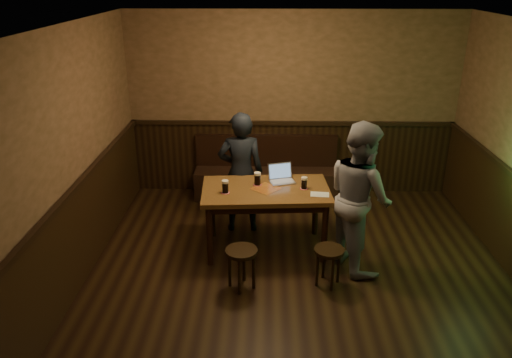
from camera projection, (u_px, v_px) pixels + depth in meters
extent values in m
cube|color=black|center=(301.00, 301.00, 5.39)|extent=(5.00, 6.00, 0.02)
cube|color=beige|center=(312.00, 31.00, 4.31)|extent=(5.00, 6.00, 0.02)
cube|color=#8E6448|center=(292.00, 105.00, 7.63)|extent=(5.00, 0.02, 2.80)
cube|color=#8E6448|center=(51.00, 179.00, 4.90)|extent=(0.02, 6.00, 2.80)
cube|color=black|center=(291.00, 158.00, 7.92)|extent=(4.98, 0.04, 1.10)
cube|color=black|center=(66.00, 254.00, 5.23)|extent=(0.04, 5.98, 1.10)
cube|color=black|center=(292.00, 123.00, 7.67)|extent=(4.98, 0.06, 0.06)
cube|color=black|center=(61.00, 204.00, 5.00)|extent=(0.06, 5.98, 0.06)
cube|color=black|center=(266.00, 183.00, 7.81)|extent=(2.20, 0.50, 0.45)
cube|color=black|center=(266.00, 150.00, 7.81)|extent=(2.20, 0.10, 0.50)
cube|color=brown|center=(266.00, 191.00, 6.11)|extent=(1.61, 0.99, 0.06)
cube|color=black|center=(266.00, 197.00, 6.14)|extent=(1.47, 0.84, 0.09)
cube|color=maroon|center=(266.00, 188.00, 6.10)|extent=(0.41, 0.41, 0.00)
cylinder|color=black|center=(209.00, 236.00, 5.92)|extent=(0.08, 0.08, 0.78)
cylinder|color=black|center=(212.00, 209.00, 6.57)|extent=(0.08, 0.08, 0.78)
cylinder|color=black|center=(325.00, 233.00, 5.97)|extent=(0.08, 0.08, 0.78)
cylinder|color=black|center=(316.00, 208.00, 6.62)|extent=(0.08, 0.08, 0.78)
cylinder|color=black|center=(241.00, 251.00, 5.45)|extent=(0.40, 0.40, 0.04)
cylinder|color=black|center=(254.00, 270.00, 5.51)|extent=(0.04, 0.04, 0.46)
cylinder|color=black|center=(244.00, 263.00, 5.66)|extent=(0.04, 0.04, 0.46)
cylinder|color=black|center=(230.00, 268.00, 5.55)|extent=(0.04, 0.04, 0.46)
cylinder|color=black|center=(239.00, 276.00, 5.41)|extent=(0.04, 0.04, 0.46)
cylinder|color=black|center=(329.00, 250.00, 5.51)|extent=(0.42, 0.42, 0.04)
cylinder|color=black|center=(339.00, 266.00, 5.62)|extent=(0.04, 0.04, 0.44)
cylinder|color=black|center=(324.00, 261.00, 5.71)|extent=(0.04, 0.04, 0.44)
cylinder|color=black|center=(317.00, 269.00, 5.56)|extent=(0.04, 0.04, 0.44)
cylinder|color=black|center=(333.00, 273.00, 5.48)|extent=(0.04, 0.04, 0.44)
cylinder|color=#B1153A|center=(225.00, 193.00, 5.98)|extent=(0.10, 0.10, 0.00)
cylinder|color=silver|center=(225.00, 192.00, 5.98)|extent=(0.09, 0.09, 0.00)
cylinder|color=black|center=(225.00, 187.00, 5.96)|extent=(0.08, 0.08, 0.13)
cylinder|color=beige|center=(225.00, 181.00, 5.93)|extent=(0.08, 0.08, 0.03)
cylinder|color=#B1153A|center=(257.00, 185.00, 6.21)|extent=(0.11, 0.11, 0.00)
cylinder|color=silver|center=(257.00, 184.00, 6.21)|extent=(0.09, 0.09, 0.00)
cylinder|color=black|center=(257.00, 179.00, 6.18)|extent=(0.08, 0.08, 0.13)
cylinder|color=beige|center=(257.00, 173.00, 6.15)|extent=(0.08, 0.08, 0.03)
cylinder|color=#B1153A|center=(304.00, 188.00, 6.10)|extent=(0.10, 0.10, 0.00)
cylinder|color=silver|center=(304.00, 188.00, 6.10)|extent=(0.08, 0.08, 0.00)
cylinder|color=black|center=(304.00, 184.00, 6.07)|extent=(0.07, 0.07, 0.12)
cylinder|color=beige|center=(304.00, 178.00, 6.05)|extent=(0.07, 0.07, 0.03)
cube|color=silver|center=(282.00, 182.00, 6.28)|extent=(0.35, 0.29, 0.01)
cube|color=#B2B2B7|center=(282.00, 181.00, 6.27)|extent=(0.31, 0.24, 0.00)
cube|color=silver|center=(280.00, 171.00, 6.33)|extent=(0.31, 0.15, 0.20)
cube|color=#5E82B0|center=(280.00, 171.00, 6.32)|extent=(0.28, 0.13, 0.17)
cube|color=silver|center=(320.00, 194.00, 5.94)|extent=(0.24, 0.17, 0.00)
imported|color=black|center=(241.00, 173.00, 6.59)|extent=(0.63, 0.44, 1.65)
imported|color=gray|center=(360.00, 196.00, 5.74)|extent=(0.94, 1.05, 1.79)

